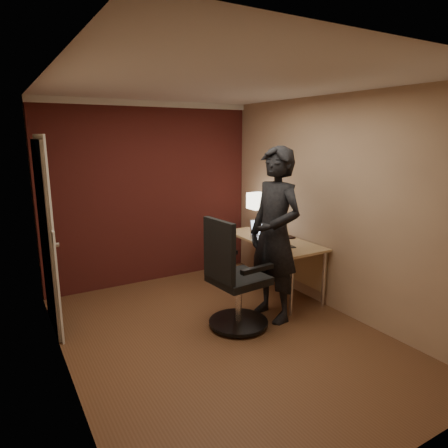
{
  "coord_description": "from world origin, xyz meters",
  "views": [
    {
      "loc": [
        -1.92,
        -3.31,
        2.05
      ],
      "look_at": [
        0.35,
        0.55,
        1.05
      ],
      "focal_mm": 32.0,
      "sensor_mm": 36.0,
      "label": 1
    }
  ],
  "objects_px": {
    "desk_lamp": "(257,201)",
    "laptop": "(264,232)",
    "mouse": "(270,242)",
    "wallet": "(290,237)",
    "phone": "(292,247)",
    "desk": "(277,248)",
    "person": "(275,235)",
    "office_chair": "(233,282)"
  },
  "relations": [
    {
      "from": "desk_lamp",
      "to": "laptop",
      "type": "distance_m",
      "value": 0.52
    },
    {
      "from": "mouse",
      "to": "wallet",
      "type": "distance_m",
      "value": 0.39
    },
    {
      "from": "mouse",
      "to": "phone",
      "type": "bearing_deg",
      "value": -76.59
    },
    {
      "from": "phone",
      "to": "desk",
      "type": "bearing_deg",
      "value": 81.29
    },
    {
      "from": "desk",
      "to": "person",
      "type": "xyz_separation_m",
      "value": [
        -0.52,
        -0.61,
        0.37
      ]
    },
    {
      "from": "wallet",
      "to": "person",
      "type": "xyz_separation_m",
      "value": [
        -0.67,
        -0.53,
        0.23
      ]
    },
    {
      "from": "laptop",
      "to": "office_chair",
      "type": "distance_m",
      "value": 1.24
    },
    {
      "from": "office_chair",
      "to": "phone",
      "type": "bearing_deg",
      "value": 11.59
    },
    {
      "from": "mouse",
      "to": "desk_lamp",
      "type": "bearing_deg",
      "value": 58.83
    },
    {
      "from": "desk_lamp",
      "to": "office_chair",
      "type": "bearing_deg",
      "value": -134.2
    },
    {
      "from": "wallet",
      "to": "office_chair",
      "type": "bearing_deg",
      "value": -156.14
    },
    {
      "from": "desk",
      "to": "desk_lamp",
      "type": "distance_m",
      "value": 0.74
    },
    {
      "from": "desk_lamp",
      "to": "person",
      "type": "bearing_deg",
      "value": -115.84
    },
    {
      "from": "desk_lamp",
      "to": "phone",
      "type": "distance_m",
      "value": 1.01
    },
    {
      "from": "laptop",
      "to": "mouse",
      "type": "height_order",
      "value": "laptop"
    },
    {
      "from": "mouse",
      "to": "person",
      "type": "xyz_separation_m",
      "value": [
        -0.29,
        -0.47,
        0.22
      ]
    },
    {
      "from": "wallet",
      "to": "person",
      "type": "relative_size",
      "value": 0.06
    },
    {
      "from": "laptop",
      "to": "person",
      "type": "relative_size",
      "value": 0.19
    },
    {
      "from": "phone",
      "to": "person",
      "type": "bearing_deg",
      "value": -148.2
    },
    {
      "from": "desk",
      "to": "phone",
      "type": "height_order",
      "value": "phone"
    },
    {
      "from": "laptop",
      "to": "person",
      "type": "xyz_separation_m",
      "value": [
        -0.4,
        -0.75,
        0.18
      ]
    },
    {
      "from": "office_chair",
      "to": "person",
      "type": "xyz_separation_m",
      "value": [
        0.55,
        0.01,
        0.44
      ]
    },
    {
      "from": "laptop",
      "to": "wallet",
      "type": "xyz_separation_m",
      "value": [
        0.27,
        -0.22,
        -0.05
      ]
    },
    {
      "from": "desk",
      "to": "laptop",
      "type": "xyz_separation_m",
      "value": [
        -0.13,
        0.14,
        0.19
      ]
    },
    {
      "from": "desk_lamp",
      "to": "person",
      "type": "xyz_separation_m",
      "value": [
        -0.54,
        -1.1,
        -0.18
      ]
    },
    {
      "from": "desk_lamp",
      "to": "phone",
      "type": "bearing_deg",
      "value": -98.05
    },
    {
      "from": "phone",
      "to": "office_chair",
      "type": "relative_size",
      "value": 0.1
    },
    {
      "from": "wallet",
      "to": "desk",
      "type": "bearing_deg",
      "value": 151.17
    },
    {
      "from": "office_chair",
      "to": "mouse",
      "type": "bearing_deg",
      "value": 29.71
    },
    {
      "from": "desk_lamp",
      "to": "office_chair",
      "type": "distance_m",
      "value": 1.67
    },
    {
      "from": "desk_lamp",
      "to": "wallet",
      "type": "xyz_separation_m",
      "value": [
        0.13,
        -0.57,
        -0.41
      ]
    },
    {
      "from": "person",
      "to": "laptop",
      "type": "bearing_deg",
      "value": 146.86
    },
    {
      "from": "desk",
      "to": "laptop",
      "type": "distance_m",
      "value": 0.27
    },
    {
      "from": "wallet",
      "to": "office_chair",
      "type": "height_order",
      "value": "office_chair"
    },
    {
      "from": "phone",
      "to": "office_chair",
      "type": "bearing_deg",
      "value": -161.5
    },
    {
      "from": "phone",
      "to": "desk_lamp",
      "type": "bearing_deg",
      "value": 88.86
    },
    {
      "from": "laptop",
      "to": "office_chair",
      "type": "height_order",
      "value": "office_chair"
    },
    {
      "from": "wallet",
      "to": "office_chair",
      "type": "distance_m",
      "value": 1.34
    },
    {
      "from": "mouse",
      "to": "phone",
      "type": "xyz_separation_m",
      "value": [
        0.12,
        -0.28,
        -0.01
      ]
    },
    {
      "from": "phone",
      "to": "office_chair",
      "type": "height_order",
      "value": "office_chair"
    },
    {
      "from": "mouse",
      "to": "phone",
      "type": "height_order",
      "value": "mouse"
    },
    {
      "from": "desk_lamp",
      "to": "laptop",
      "type": "xyz_separation_m",
      "value": [
        -0.14,
        -0.36,
        -0.35
      ]
    }
  ]
}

